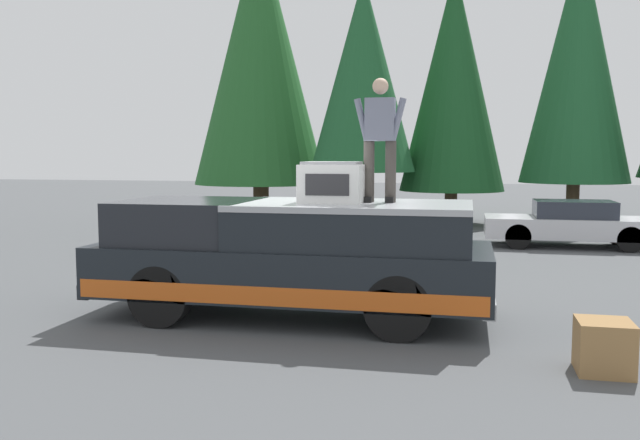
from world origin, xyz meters
name	(u,v)px	position (x,y,z in m)	size (l,w,h in m)	color
ground_plane	(297,310)	(0.00, 0.00, 0.00)	(90.00, 90.00, 0.00)	#4C4F51
pickup_truck	(292,257)	(-0.45, -0.05, 0.87)	(2.01, 5.54, 1.65)	black
compressor_unit	(332,183)	(-0.55, -0.65, 1.93)	(0.65, 0.84, 0.56)	white
person_on_truck_bed	(380,136)	(-0.29, -1.26, 2.55)	(0.29, 0.72, 1.69)	#423D38
parked_car_silver	(570,224)	(8.12, -4.96, 0.58)	(1.64, 4.10, 1.16)	silver
wooden_crate	(604,347)	(-2.07, -3.89, 0.28)	(0.56, 0.56, 0.56)	olive
conifer_left	(578,61)	(13.37, -5.76, 5.24)	(3.42, 3.42, 9.10)	#4C3826
conifer_center_left	(453,80)	(13.03, -1.90, 4.71)	(3.41, 3.41, 8.32)	#4C3826
conifer_center_right	(363,75)	(11.54, 0.83, 4.78)	(3.31, 3.31, 7.82)	#4C3826
conifer_right	(260,55)	(12.92, 4.63, 5.69)	(4.56, 4.56, 10.12)	#4C3826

